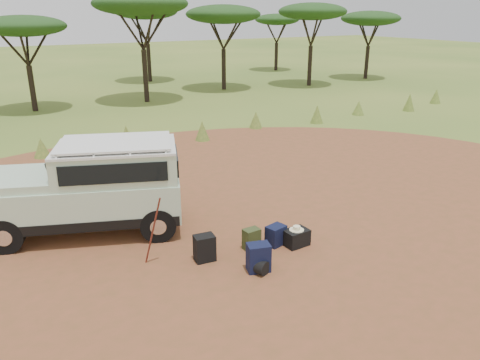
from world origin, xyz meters
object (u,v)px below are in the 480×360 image
walking_staff (153,231)px  backpack_olive (252,239)px  backpack_navy (258,258)px  safari_vehicle (92,190)px  duffel_navy (276,235)px  backpack_black (205,248)px  hard_case (296,238)px

walking_staff → backpack_olive: bearing=-61.8°
backpack_navy → backpack_olive: backpack_navy is taller
backpack_navy → safari_vehicle: bearing=140.2°
safari_vehicle → walking_staff: safari_vehicle is taller
backpack_navy → duffel_navy: 1.19m
safari_vehicle → backpack_black: safari_vehicle is taller
duffel_navy → hard_case: bearing=-47.1°
backpack_black → duffel_navy: (1.69, -0.18, -0.06)m
safari_vehicle → walking_staff: (0.67, -2.17, -0.31)m
duffel_navy → hard_case: size_ratio=0.86×
hard_case → safari_vehicle: bearing=137.6°
backpack_black → hard_case: 2.12m
safari_vehicle → backpack_black: (1.63, -2.58, -0.77)m
backpack_olive → duffel_navy: size_ratio=1.05×
safari_vehicle → backpack_olive: (2.74, -2.66, -0.81)m
walking_staff → backpack_black: 1.14m
walking_staff → backpack_black: walking_staff is taller
backpack_navy → walking_staff: bearing=158.3°
backpack_navy → backpack_black: bearing=145.3°
walking_staff → duffel_navy: size_ratio=3.31×
walking_staff → backpack_navy: size_ratio=2.60×
walking_staff → backpack_navy: 2.22m
hard_case → backpack_black: bearing=164.9°
hard_case → backpack_olive: bearing=156.5°
backpack_navy → backpack_olive: (0.35, 0.84, -0.05)m
backpack_navy → backpack_olive: bearing=83.2°
safari_vehicle → hard_case: bearing=-18.5°
backpack_black → backpack_navy: bearing=-43.6°
backpack_navy → hard_case: size_ratio=1.10×
backpack_olive → safari_vehicle: bearing=132.6°
walking_staff → backpack_black: bearing=-71.5°
backpack_olive → hard_case: backpack_olive is taller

